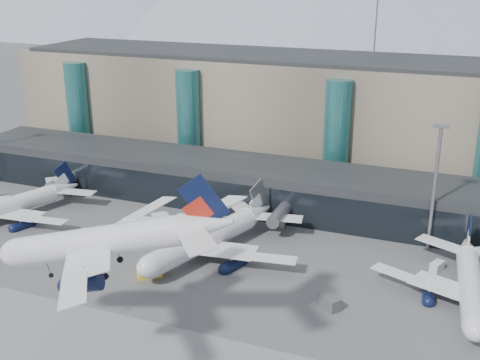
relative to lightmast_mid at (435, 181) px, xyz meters
name	(u,v)px	position (x,y,z in m)	size (l,w,h in m)	color
ground	(186,351)	(-30.00, -48.00, -14.42)	(900.00, 900.00, 0.00)	#515154
concourse	(297,191)	(-30.02, 9.73, -9.45)	(170.00, 27.00, 10.00)	black
terminal_main	(245,108)	(-55.00, 42.00, 1.03)	(130.00, 30.00, 31.00)	gray
teal_towers	(259,129)	(-44.99, 26.01, -0.41)	(116.40, 19.40, 46.00)	#26696B
lightmast_mid	(435,181)	(0.00, 0.00, 0.00)	(3.00, 1.20, 25.60)	slate
hero_jet	(119,233)	(-37.94, -50.96, 4.57)	(36.94, 36.63, 11.95)	silver
jet_parked_left	(19,198)	(-87.16, -15.67, -10.19)	(32.69, 34.77, 11.18)	silver
jet_parked_mid	(217,228)	(-38.99, -15.49, -9.64)	(37.35, 39.35, 12.63)	silver
jet_parked_right	(471,272)	(8.01, -15.69, -10.18)	(34.73, 34.15, 11.21)	silver
veh_a	(18,214)	(-86.91, -16.91, -13.40)	(3.61, 2.03, 2.03)	silver
veh_b	(200,236)	(-44.17, -12.65, -13.61)	(2.82, 1.73, 1.63)	yellow
veh_c	(330,302)	(-13.18, -28.61, -13.35)	(3.85, 2.03, 2.14)	#4A4A4F
veh_d	(437,266)	(2.37, -8.71, -13.55)	(3.03, 1.62, 1.73)	silver
veh_f	(24,199)	(-91.87, -9.08, -13.50)	(3.29, 1.74, 1.84)	#4A4A4F
veh_h	(150,271)	(-46.09, -30.00, -13.24)	(4.27, 2.24, 2.36)	yellow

